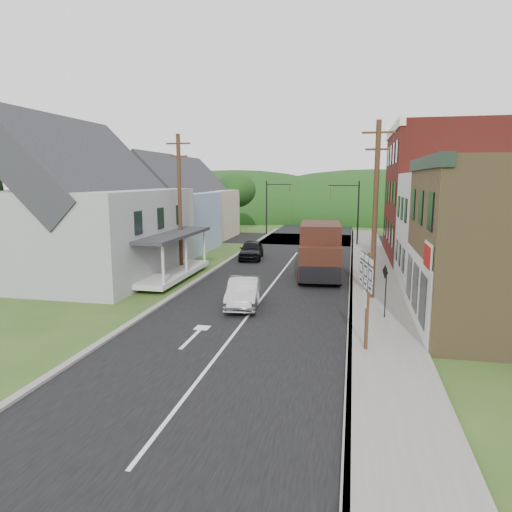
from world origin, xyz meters
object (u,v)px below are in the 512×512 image
Objects in this scene: dark_sedan at (251,250)px; delivery_van at (320,251)px; silver_sedan at (243,292)px; warning_sign at (385,284)px; route_sign_cluster at (367,287)px.

delivery_van is (5.73, -5.77, 1.01)m from dark_sedan.
silver_sedan is 1.75× the size of warning_sign.
warning_sign is at bearing -16.22° from silver_sedan.
silver_sedan is 0.66× the size of delivery_van.
dark_sedan is 1.20× the size of route_sign_cluster.
route_sign_cluster is 4.27m from warning_sign.
dark_sedan is at bearing 130.54° from delivery_van.
dark_sedan is 8.20m from delivery_van.
route_sign_cluster is (2.49, -12.45, 0.69)m from delivery_van.
delivery_van is at bearing 94.90° from warning_sign.
warning_sign is (3.42, -8.35, -0.06)m from delivery_van.
dark_sedan is 1.77× the size of warning_sign.
dark_sedan is 16.86m from warning_sign.
silver_sedan is at bearing -85.43° from dark_sedan.
delivery_van reaches higher than silver_sedan.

